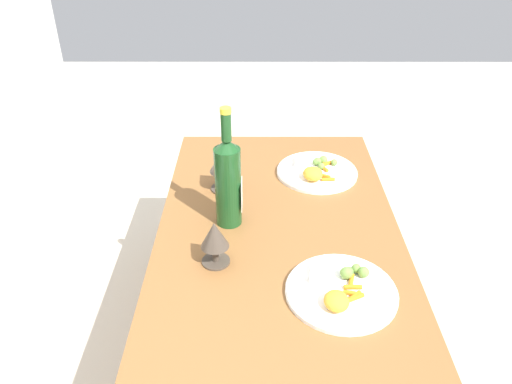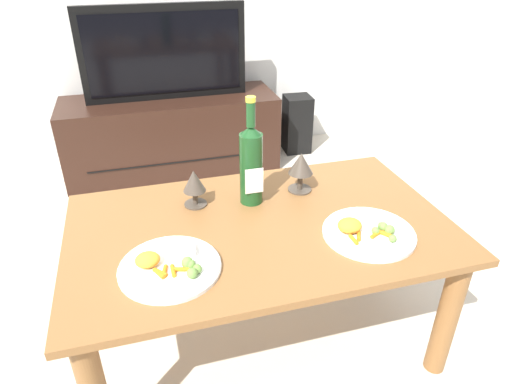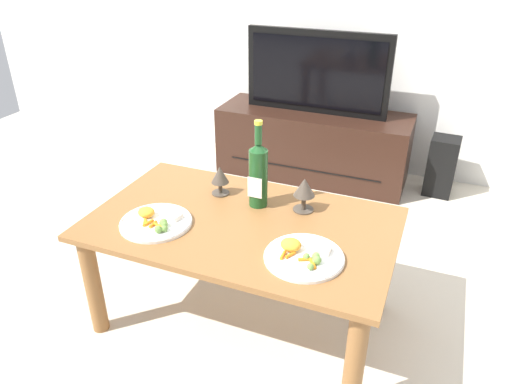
# 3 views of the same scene
# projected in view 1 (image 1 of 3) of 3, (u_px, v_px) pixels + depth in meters

# --- Properties ---
(ground_plane) EXTENTS (6.40, 6.40, 0.00)m
(ground_plane) POSITION_uv_depth(u_px,v_px,m) (275.00, 337.00, 1.84)
(ground_plane) COLOR beige
(dining_table) EXTENTS (1.24, 0.74, 0.51)m
(dining_table) POSITION_uv_depth(u_px,v_px,m) (278.00, 246.00, 1.62)
(dining_table) COLOR brown
(dining_table) RESTS_ON ground_plane
(wine_bottle) EXTENTS (0.08, 0.08, 0.38)m
(wine_bottle) POSITION_uv_depth(u_px,v_px,m) (228.00, 180.00, 1.50)
(wine_bottle) COLOR #19471E
(wine_bottle) RESTS_ON dining_table
(goblet_left) EXTENTS (0.08, 0.08, 0.13)m
(goblet_left) POSITION_uv_depth(u_px,v_px,m) (215.00, 237.00, 1.37)
(goblet_left) COLOR #473D33
(goblet_left) RESTS_ON dining_table
(goblet_right) EXTENTS (0.09, 0.09, 0.15)m
(goblet_right) POSITION_uv_depth(u_px,v_px,m) (223.00, 164.00, 1.69)
(goblet_right) COLOR #473D33
(goblet_right) RESTS_ON dining_table
(dinner_plate_left) EXTENTS (0.29, 0.29, 0.05)m
(dinner_plate_left) POSITION_uv_depth(u_px,v_px,m) (341.00, 290.00, 1.30)
(dinner_plate_left) COLOR white
(dinner_plate_left) RESTS_ON dining_table
(dinner_plate_right) EXTENTS (0.29, 0.29, 0.05)m
(dinner_plate_right) POSITION_uv_depth(u_px,v_px,m) (316.00, 171.00, 1.83)
(dinner_plate_right) COLOR white
(dinner_plate_right) RESTS_ON dining_table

